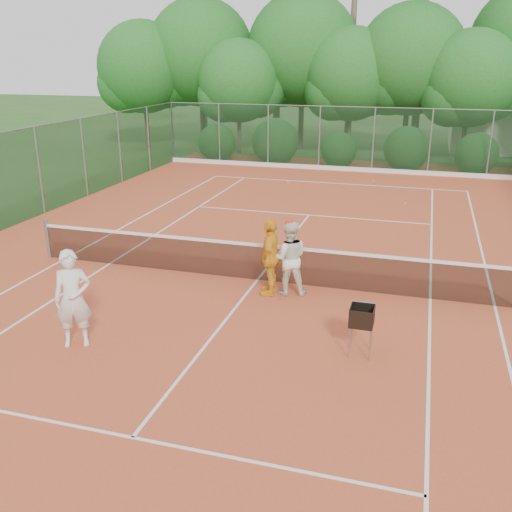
{
  "coord_description": "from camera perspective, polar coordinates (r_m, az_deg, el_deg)",
  "views": [
    {
      "loc": [
        3.69,
        -12.53,
        5.25
      ],
      "look_at": [
        0.33,
        -1.2,
        1.1
      ],
      "focal_mm": 40.0,
      "sensor_mm": 36.0,
      "label": 1
    }
  ],
  "objects": [
    {
      "name": "stray_ball_c",
      "position": [
        22.08,
        14.71,
        5.1
      ],
      "size": [
        0.07,
        0.07,
        0.07
      ],
      "primitive_type": "sphere",
      "color": "#B3CF30",
      "rests_on": "clay_court"
    },
    {
      "name": "court_markings",
      "position": [
        14.07,
        0.11,
        -2.46
      ],
      "size": [
        11.03,
        23.83,
        0.01
      ],
      "color": "white",
      "rests_on": "clay_court"
    },
    {
      "name": "player_center_grp",
      "position": [
        13.05,
        3.32,
        -0.17
      ],
      "size": [
        0.99,
        0.85,
        1.77
      ],
      "color": "white",
      "rests_on": "clay_court"
    },
    {
      "name": "clay_court",
      "position": [
        14.07,
        0.11,
        -2.51
      ],
      "size": [
        18.0,
        36.0,
        0.02
      ],
      "primitive_type": "cube",
      "color": "#C3512D",
      "rests_on": "ground"
    },
    {
      "name": "tropical_treeline",
      "position": [
        32.83,
        13.3,
        18.64
      ],
      "size": [
        32.1,
        8.49,
        15.03
      ],
      "color": "brown",
      "rests_on": "ground"
    },
    {
      "name": "tennis_net",
      "position": [
        13.89,
        0.11,
        -0.51
      ],
      "size": [
        11.97,
        0.1,
        1.1
      ],
      "color": "gray",
      "rests_on": "clay_court"
    },
    {
      "name": "fence_back",
      "position": [
        28.02,
        9.0,
        11.48
      ],
      "size": [
        18.07,
        0.07,
        3.0
      ],
      "color": "#19381E",
      "rests_on": "clay_court"
    },
    {
      "name": "stray_ball_a",
      "position": [
        25.16,
        3.21,
        7.41
      ],
      "size": [
        0.07,
        0.07,
        0.07
      ],
      "primitive_type": "sphere",
      "color": "yellow",
      "rests_on": "clay_court"
    },
    {
      "name": "player_white",
      "position": [
        11.21,
        -17.84,
        -4.09
      ],
      "size": [
        0.82,
        0.72,
        1.9
      ],
      "primitive_type": "imported",
      "rotation": [
        0.0,
        0.0,
        0.47
      ],
      "color": "white",
      "rests_on": "clay_court"
    },
    {
      "name": "stray_ball_b",
      "position": [
        25.84,
        11.65,
        7.36
      ],
      "size": [
        0.07,
        0.07,
        0.07
      ],
      "primitive_type": "sphere",
      "color": "#C7D130",
      "rests_on": "clay_court"
    },
    {
      "name": "ground",
      "position": [
        14.08,
        0.11,
        -2.55
      ],
      "size": [
        120.0,
        120.0,
        0.0
      ],
      "primitive_type": "plane",
      "color": "#284D1B",
      "rests_on": "ground"
    },
    {
      "name": "ball_hopper",
      "position": [
        10.57,
        10.54,
        -6.03
      ],
      "size": [
        0.42,
        0.42,
        0.96
      ],
      "rotation": [
        0.0,
        0.0,
        0.11
      ],
      "color": "gray",
      "rests_on": "clay_court"
    },
    {
      "name": "player_yellow",
      "position": [
        13.01,
        1.44,
        -0.09
      ],
      "size": [
        0.54,
        1.1,
        1.8
      ],
      "primitive_type": "imported",
      "rotation": [
        0.0,
        0.0,
        -1.47
      ],
      "color": "#F6AC20",
      "rests_on": "clay_court"
    }
  ]
}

